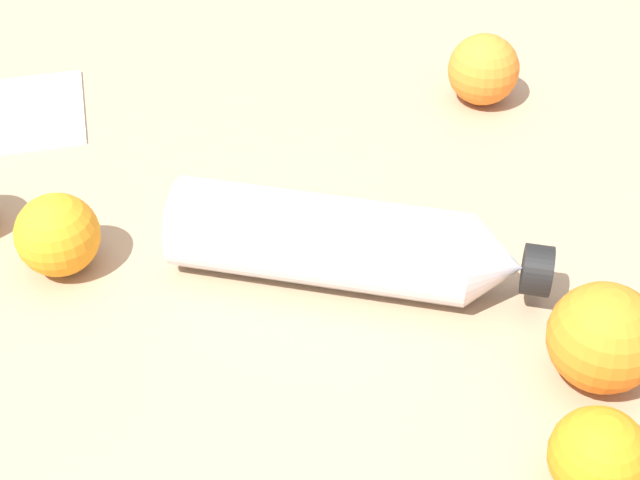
# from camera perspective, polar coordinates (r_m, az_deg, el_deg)

# --- Properties ---
(ground_plane) EXTENTS (2.40, 2.40, 0.00)m
(ground_plane) POSITION_cam_1_polar(r_m,az_deg,el_deg) (0.78, 1.33, 0.22)
(ground_plane) COLOR #9E7F60
(water_bottle) EXTENTS (0.29, 0.16, 0.07)m
(water_bottle) POSITION_cam_1_polar(r_m,az_deg,el_deg) (0.71, 1.81, -0.25)
(water_bottle) COLOR silver
(water_bottle) RESTS_ON ground_plane
(orange_0) EXTENTS (0.07, 0.07, 0.07)m
(orange_0) POSITION_cam_1_polar(r_m,az_deg,el_deg) (0.94, 10.03, 10.30)
(orange_0) COLOR orange
(orange_0) RESTS_ON ground_plane
(orange_1) EXTENTS (0.06, 0.06, 0.06)m
(orange_1) POSITION_cam_1_polar(r_m,az_deg,el_deg) (0.61, 16.78, -12.65)
(orange_1) COLOR orange
(orange_1) RESTS_ON ground_plane
(orange_2) EXTENTS (0.07, 0.07, 0.07)m
(orange_2) POSITION_cam_1_polar(r_m,az_deg,el_deg) (0.75, -15.86, 0.31)
(orange_2) COLOR orange
(orange_2) RESTS_ON ground_plane
(orange_3) EXTENTS (0.08, 0.08, 0.08)m
(orange_3) POSITION_cam_1_polar(r_m,az_deg,el_deg) (0.67, 17.04, -5.77)
(orange_3) COLOR orange
(orange_3) RESTS_ON ground_plane
(folded_napkin) EXTENTS (0.17, 0.15, 0.01)m
(folded_napkin) POSITION_cam_1_polar(r_m,az_deg,el_deg) (0.97, -18.93, 7.36)
(folded_napkin) COLOR white
(folded_napkin) RESTS_ON ground_plane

